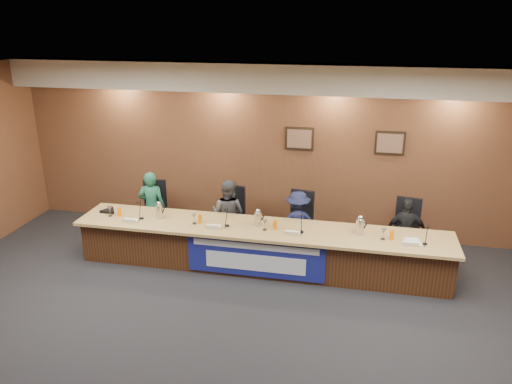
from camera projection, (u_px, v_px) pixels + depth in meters
floor at (221, 359)px, 6.13m from camera, size 10.00×10.00×0.00m
ceiling at (214, 97)px, 5.05m from camera, size 10.00×8.00×0.04m
wall_back at (278, 150)px, 9.27m from camera, size 10.00×0.04×3.20m
soffit at (277, 78)px, 8.58m from camera, size 10.00×0.50×0.50m
dais_body at (260, 248)px, 8.22m from camera, size 6.00×0.80×0.70m
dais_top at (260, 229)px, 8.05m from camera, size 6.10×0.95×0.05m
banner at (255, 258)px, 7.83m from camera, size 2.20×0.02×0.65m
banner_text_upper at (255, 247)px, 7.75m from camera, size 2.00×0.01×0.10m
banner_text_lower at (255, 263)px, 7.84m from camera, size 1.60×0.01×0.28m
wall_photo_left at (299, 139)px, 9.08m from camera, size 0.52×0.04×0.42m
wall_photo_right at (390, 143)px, 8.77m from camera, size 0.52×0.04×0.42m
panelist_a at (152, 207)px, 9.12m from camera, size 0.53×0.38×1.33m
panelist_b at (228, 214)px, 8.85m from camera, size 0.71×0.60×1.28m
panelist_c at (298, 223)px, 8.63m from camera, size 0.83×0.60×1.15m
panelist_d at (406, 232)px, 8.27m from camera, size 0.69×0.30×1.16m
office_chair_a at (155, 214)px, 9.28m from camera, size 0.59×0.59×0.08m
office_chair_b at (230, 220)px, 9.00m from camera, size 0.55×0.55×0.08m
office_chair_c at (298, 226)px, 8.75m from camera, size 0.55×0.55×0.08m
office_chair_d at (405, 235)px, 8.40m from camera, size 0.55×0.55×0.08m
nameplate_a at (129, 220)px, 8.18m from camera, size 0.24×0.08×0.10m
microphone_a at (142, 218)px, 8.36m from camera, size 0.07×0.07×0.02m
juice_glass_a at (119, 212)px, 8.45m from camera, size 0.06×0.06×0.15m
water_glass_a at (110, 211)px, 8.44m from camera, size 0.08×0.08×0.18m
nameplate_b at (212, 227)px, 7.95m from camera, size 0.24×0.08×0.10m
microphone_b at (227, 226)px, 8.07m from camera, size 0.07×0.07×0.02m
juice_glass_b at (200, 219)px, 8.17m from camera, size 0.06×0.06×0.15m
water_glass_b at (194, 219)px, 8.14m from camera, size 0.08×0.08×0.18m
nameplate_c at (292, 233)px, 7.71m from camera, size 0.24×0.08×0.10m
microphone_c at (301, 232)px, 7.84m from camera, size 0.07×0.07×0.02m
juice_glass_c at (275, 225)px, 7.93m from camera, size 0.06×0.06×0.15m
water_glass_c at (265, 225)px, 7.90m from camera, size 0.08×0.08×0.18m
nameplate_d at (411, 244)px, 7.35m from camera, size 0.24×0.08×0.10m
microphone_d at (425, 244)px, 7.43m from camera, size 0.07×0.07×0.02m
juice_glass_d at (392, 235)px, 7.57m from camera, size 0.06×0.06×0.15m
water_glass_d at (383, 234)px, 7.57m from camera, size 0.08×0.08×0.18m
carafe_left at (159, 212)px, 8.34m from camera, size 0.11×0.11×0.24m
carafe_mid at (258, 219)px, 8.05m from camera, size 0.12×0.12×0.23m
carafe_right at (360, 227)px, 7.72m from camera, size 0.13×0.13×0.26m
speakerphone at (109, 211)px, 8.63m from camera, size 0.32×0.32×0.05m
paper_stack at (413, 242)px, 7.51m from camera, size 0.26×0.33×0.01m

